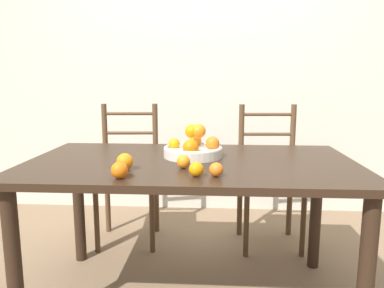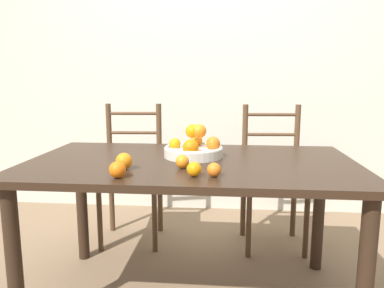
{
  "view_description": "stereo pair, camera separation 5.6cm",
  "coord_description": "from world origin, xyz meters",
  "px_view_note": "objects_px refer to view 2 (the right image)",
  "views": [
    {
      "loc": [
        0.12,
        -1.88,
        1.19
      ],
      "look_at": [
        0.01,
        -0.01,
        0.86
      ],
      "focal_mm": 35.0,
      "sensor_mm": 36.0,
      "label": 1
    },
    {
      "loc": [
        0.18,
        -1.87,
        1.19
      ],
      "look_at": [
        0.01,
        -0.01,
        0.86
      ],
      "focal_mm": 35.0,
      "sensor_mm": 36.0,
      "label": 2
    }
  ],
  "objects_px": {
    "orange_loose_3": "(194,169)",
    "chair_left": "(132,175)",
    "fruit_bowl": "(194,148)",
    "orange_loose_1": "(117,170)",
    "orange_loose_4": "(182,162)",
    "orange_loose_0": "(124,161)",
    "orange_loose_2": "(214,170)",
    "chair_right": "(273,179)"
  },
  "relations": [
    {
      "from": "orange_loose_4",
      "to": "chair_left",
      "type": "bearing_deg",
      "value": 117.77
    },
    {
      "from": "orange_loose_3",
      "to": "chair_left",
      "type": "relative_size",
      "value": 0.06
    },
    {
      "from": "orange_loose_0",
      "to": "orange_loose_3",
      "type": "bearing_deg",
      "value": -16.5
    },
    {
      "from": "fruit_bowl",
      "to": "chair_left",
      "type": "bearing_deg",
      "value": 128.19
    },
    {
      "from": "orange_loose_1",
      "to": "chair_left",
      "type": "distance_m",
      "value": 1.19
    },
    {
      "from": "fruit_bowl",
      "to": "orange_loose_1",
      "type": "xyz_separation_m",
      "value": [
        -0.29,
        -0.46,
        -0.01
      ]
    },
    {
      "from": "fruit_bowl",
      "to": "orange_loose_1",
      "type": "distance_m",
      "value": 0.54
    },
    {
      "from": "chair_left",
      "to": "chair_right",
      "type": "bearing_deg",
      "value": -4.14
    },
    {
      "from": "orange_loose_1",
      "to": "orange_loose_3",
      "type": "height_order",
      "value": "orange_loose_1"
    },
    {
      "from": "orange_loose_0",
      "to": "orange_loose_3",
      "type": "xyz_separation_m",
      "value": [
        0.33,
        -0.1,
        -0.01
      ]
    },
    {
      "from": "orange_loose_1",
      "to": "chair_right",
      "type": "xyz_separation_m",
      "value": [
        0.79,
        1.12,
        -0.32
      ]
    },
    {
      "from": "orange_loose_1",
      "to": "orange_loose_4",
      "type": "distance_m",
      "value": 0.32
    },
    {
      "from": "orange_loose_1",
      "to": "orange_loose_4",
      "type": "height_order",
      "value": "orange_loose_1"
    },
    {
      "from": "orange_loose_3",
      "to": "chair_left",
      "type": "distance_m",
      "value": 1.24
    },
    {
      "from": "fruit_bowl",
      "to": "orange_loose_4",
      "type": "xyz_separation_m",
      "value": [
        -0.03,
        -0.26,
        -0.02
      ]
    },
    {
      "from": "orange_loose_2",
      "to": "chair_right",
      "type": "distance_m",
      "value": 1.17
    },
    {
      "from": "orange_loose_1",
      "to": "orange_loose_2",
      "type": "height_order",
      "value": "orange_loose_1"
    },
    {
      "from": "orange_loose_4",
      "to": "orange_loose_2",
      "type": "bearing_deg",
      "value": -42.32
    },
    {
      "from": "orange_loose_0",
      "to": "chair_right",
      "type": "relative_size",
      "value": 0.08
    },
    {
      "from": "orange_loose_3",
      "to": "chair_right",
      "type": "bearing_deg",
      "value": 66.14
    },
    {
      "from": "fruit_bowl",
      "to": "orange_loose_0",
      "type": "bearing_deg",
      "value": -134.16
    },
    {
      "from": "fruit_bowl",
      "to": "orange_loose_0",
      "type": "height_order",
      "value": "fruit_bowl"
    },
    {
      "from": "fruit_bowl",
      "to": "orange_loose_4",
      "type": "relative_size",
      "value": 4.96
    },
    {
      "from": "orange_loose_0",
      "to": "orange_loose_4",
      "type": "relative_size",
      "value": 1.21
    },
    {
      "from": "fruit_bowl",
      "to": "orange_loose_3",
      "type": "distance_m",
      "value": 0.41
    },
    {
      "from": "orange_loose_2",
      "to": "orange_loose_4",
      "type": "distance_m",
      "value": 0.21
    },
    {
      "from": "orange_loose_3",
      "to": "orange_loose_2",
      "type": "bearing_deg",
      "value": 2.92
    },
    {
      "from": "orange_loose_2",
      "to": "chair_right",
      "type": "relative_size",
      "value": 0.06
    },
    {
      "from": "orange_loose_2",
      "to": "orange_loose_4",
      "type": "xyz_separation_m",
      "value": [
        -0.15,
        0.14,
        0.0
      ]
    },
    {
      "from": "orange_loose_2",
      "to": "orange_loose_4",
      "type": "height_order",
      "value": "orange_loose_4"
    },
    {
      "from": "orange_loose_3",
      "to": "orange_loose_4",
      "type": "relative_size",
      "value": 1.01
    },
    {
      "from": "orange_loose_2",
      "to": "chair_left",
      "type": "bearing_deg",
      "value": 121.04
    },
    {
      "from": "orange_loose_0",
      "to": "orange_loose_1",
      "type": "xyz_separation_m",
      "value": [
        0.01,
        -0.15,
        -0.0
      ]
    },
    {
      "from": "chair_right",
      "to": "chair_left",
      "type": "bearing_deg",
      "value": 176.53
    },
    {
      "from": "orange_loose_4",
      "to": "orange_loose_0",
      "type": "bearing_deg",
      "value": -170.47
    },
    {
      "from": "chair_left",
      "to": "orange_loose_0",
      "type": "bearing_deg",
      "value": -81.4
    },
    {
      "from": "orange_loose_2",
      "to": "orange_loose_3",
      "type": "xyz_separation_m",
      "value": [
        -0.09,
        -0.0,
        0.0
      ]
    },
    {
      "from": "orange_loose_0",
      "to": "orange_loose_3",
      "type": "height_order",
      "value": "orange_loose_0"
    },
    {
      "from": "orange_loose_0",
      "to": "orange_loose_2",
      "type": "bearing_deg",
      "value": -12.71
    },
    {
      "from": "orange_loose_3",
      "to": "chair_right",
      "type": "relative_size",
      "value": 0.06
    },
    {
      "from": "chair_right",
      "to": "orange_loose_4",
      "type": "bearing_deg",
      "value": -123.79
    },
    {
      "from": "orange_loose_0",
      "to": "orange_loose_2",
      "type": "height_order",
      "value": "orange_loose_0"
    }
  ]
}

